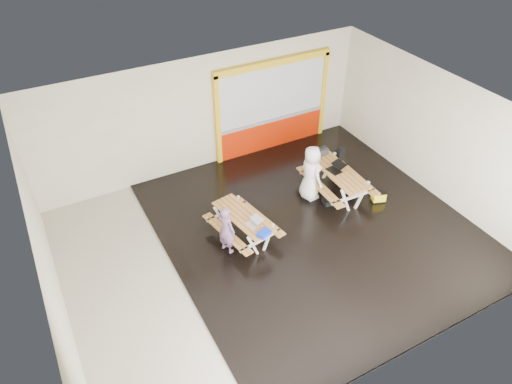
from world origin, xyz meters
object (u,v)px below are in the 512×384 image
person_right (311,173)px  laptop_left (254,223)px  toolbox (321,152)px  backpack (340,154)px  person_left (226,229)px  blue_pouch (264,233)px  picnic_table_right (337,177)px  picnic_table_left (243,221)px  dark_case (330,201)px  fluke_bag (379,197)px  laptop_right (336,168)px

person_right → laptop_left: person_right is taller
toolbox → backpack: (0.61, -0.15, -0.16)m
person_left → laptop_left: (0.68, -0.11, 0.02)m
laptop_left → blue_pouch: bearing=-85.7°
picnic_table_right → blue_pouch: 3.24m
picnic_table_left → dark_case: bearing=1.7°
person_left → fluke_bag: size_ratio=3.06×
picnic_table_left → dark_case: picnic_table_left is taller
picnic_table_left → picnic_table_right: bearing=6.6°
laptop_left → toolbox: toolbox is taller
laptop_right → blue_pouch: 3.22m
laptop_left → fluke_bag: laptop_left is taller
laptop_right → toolbox: (0.07, 0.84, 0.03)m
person_left → dark_case: bearing=-106.4°
picnic_table_right → person_left: (-3.72, -0.64, 0.13)m
blue_pouch → backpack: 4.13m
laptop_right → backpack: laptop_right is taller
person_right → blue_pouch: (-2.24, -1.42, -0.09)m
picnic_table_right → person_right: size_ratio=1.30×
laptop_left → person_right: bearing=23.2°
blue_pouch → toolbox: 3.70m
backpack → laptop_left: bearing=-157.6°
dark_case → person_right: bearing=126.6°
laptop_right → backpack: 0.98m
person_left → toolbox: size_ratio=3.15×
laptop_left → picnic_table_right: bearing=14.0°
picnic_table_right → fluke_bag: (0.84, -0.85, -0.43)m
picnic_table_left → picnic_table_right: 3.15m
person_left → backpack: person_left is taller
picnic_table_right → blue_pouch: (-3.00, -1.20, 0.15)m
person_right → fluke_bag: person_right is taller
toolbox → fluke_bag: 2.06m
person_left → person_right: bearing=-96.4°
person_right → fluke_bag: size_ratio=3.76×
picnic_table_left → toolbox: 3.42m
person_left → backpack: (4.35, 1.41, -0.00)m
picnic_table_left → toolbox: (3.16, 1.27, 0.36)m
toolbox → laptop_left: bearing=-151.5°
toolbox → fluke_bag: toolbox is taller
person_right → laptop_left: bearing=110.6°
picnic_table_right → fluke_bag: size_ratio=4.90×
blue_pouch → laptop_right: bearing=23.2°
picnic_table_left → picnic_table_right: picnic_table_right is taller
person_right → fluke_bag: 2.03m
person_left → person_right: (2.96, 0.86, 0.10)m
picnic_table_left → person_right: (2.37, 0.58, 0.30)m
fluke_bag → person_left: bearing=177.4°
blue_pouch → dark_case: 2.85m
dark_case → fluke_bag: fluke_bag is taller
laptop_left → dark_case: (2.65, 0.47, -0.66)m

